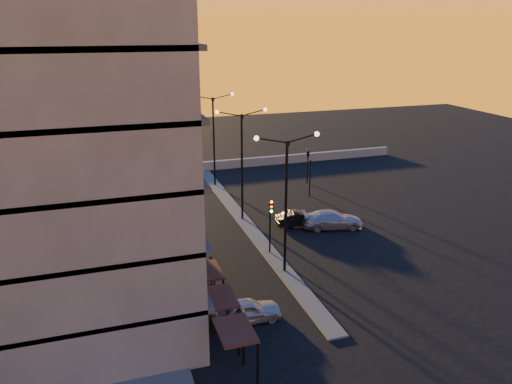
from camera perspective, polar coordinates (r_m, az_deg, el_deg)
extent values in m
plane|color=black|center=(34.19, 3.27, -9.11)|extent=(120.00, 120.00, 0.00)
cube|color=#52524F|center=(35.83, -15.20, -8.31)|extent=(5.00, 40.00, 0.12)
cube|color=#52524F|center=(42.78, -1.56, -3.11)|extent=(1.20, 36.00, 0.12)
cube|color=gray|center=(57.81, -4.18, 3.12)|extent=(44.00, 0.50, 1.00)
cylinder|color=slate|center=(30.46, -23.65, 10.71)|extent=(14.00, 14.00, 25.00)
cube|color=slate|center=(25.53, -24.54, 9.35)|extent=(14.00, 10.00, 25.00)
cylinder|color=black|center=(33.47, -21.24, -8.02)|extent=(14.16, 14.16, 2.40)
cube|color=black|center=(29.21, -7.77, -6.44)|extent=(0.15, 3.20, 1.20)
cylinder|color=black|center=(32.35, 3.42, -2.03)|extent=(0.18, 0.18, 9.00)
cube|color=black|center=(31.07, 3.57, 5.59)|extent=(0.25, 0.25, 0.35)
sphere|color=#FFE5B2|center=(30.31, 0.05, 6.16)|extent=(0.32, 0.32, 0.32)
sphere|color=#FFE5B2|center=(31.75, 6.97, 6.60)|extent=(0.32, 0.32, 0.32)
cylinder|color=black|center=(41.34, -1.61, 2.62)|extent=(0.18, 0.18, 9.00)
cube|color=black|center=(40.35, -1.67, 8.63)|extent=(0.25, 0.25, 0.35)
sphere|color=#FFE5B2|center=(39.77, -4.48, 9.09)|extent=(0.32, 0.32, 0.32)
sphere|color=#FFE5B2|center=(40.88, 1.05, 9.41)|extent=(0.32, 0.32, 0.32)
cylinder|color=black|center=(50.72, -4.83, 5.57)|extent=(0.18, 0.18, 9.00)
cube|color=black|center=(49.91, -4.97, 10.49)|extent=(0.25, 0.25, 0.35)
sphere|color=#FFE5B2|center=(49.44, -7.28, 10.86)|extent=(0.32, 0.32, 0.32)
sphere|color=#FFE5B2|center=(50.34, -2.73, 11.13)|extent=(0.32, 0.32, 0.32)
cylinder|color=black|center=(36.04, 1.59, -4.75)|extent=(0.12, 0.12, 3.20)
cube|color=black|center=(35.08, 1.72, -1.64)|extent=(0.28, 0.16, 1.00)
sphere|color=#FF0C05|center=(34.87, 1.78, -1.15)|extent=(0.20, 0.20, 0.20)
sphere|color=orange|center=(34.99, 1.78, -1.69)|extent=(0.20, 0.20, 0.20)
sphere|color=#0CFF26|center=(35.12, 1.77, -2.23)|extent=(0.20, 0.20, 0.20)
cylinder|color=black|center=(48.51, 6.17, 1.12)|extent=(0.12, 0.12, 2.80)
imported|color=black|center=(48.00, 6.24, 3.17)|extent=(0.13, 0.16, 0.80)
cylinder|color=black|center=(52.59, 5.90, 2.52)|extent=(0.12, 0.12, 2.80)
imported|color=black|center=(52.13, 5.96, 4.42)|extent=(0.42, 1.99, 0.80)
imported|color=#ADAFB5|center=(28.75, -1.02, -13.37)|extent=(3.89, 1.59, 1.32)
imported|color=black|center=(41.50, 4.90, -3.04)|extent=(3.90, 1.69, 1.25)
imported|color=#B0B2B9|center=(41.37, 8.73, -3.13)|extent=(5.27, 3.07, 1.43)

